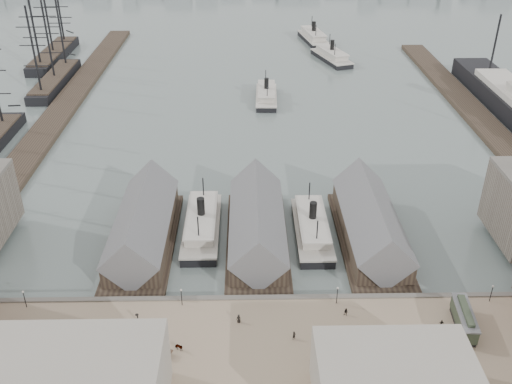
{
  "coord_description": "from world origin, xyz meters",
  "views": [
    {
      "loc": [
        -2.23,
        -92.37,
        75.68
      ],
      "look_at": [
        0.0,
        30.0,
        6.0
      ],
      "focal_mm": 40.0,
      "sensor_mm": 36.0,
      "label": 1
    }
  ],
  "objects_px": {
    "horse_cart_center": "(174,349)",
    "horse_cart_left": "(16,325)",
    "horse_cart_right": "(385,352)",
    "tram": "(464,320)",
    "ferry_docked_west": "(202,224)"
  },
  "relations": [
    {
      "from": "horse_cart_left",
      "to": "horse_cart_center",
      "type": "relative_size",
      "value": 0.98
    },
    {
      "from": "tram",
      "to": "horse_cart_center",
      "type": "relative_size",
      "value": 2.29
    },
    {
      "from": "horse_cart_right",
      "to": "horse_cart_center",
      "type": "bearing_deg",
      "value": 82.53
    },
    {
      "from": "ferry_docked_west",
      "to": "horse_cart_left",
      "type": "distance_m",
      "value": 46.73
    },
    {
      "from": "tram",
      "to": "horse_cart_left",
      "type": "relative_size",
      "value": 2.32
    },
    {
      "from": "tram",
      "to": "horse_cart_right",
      "type": "bearing_deg",
      "value": -152.45
    },
    {
      "from": "horse_cart_center",
      "to": "horse_cart_right",
      "type": "relative_size",
      "value": 1.04
    },
    {
      "from": "ferry_docked_west",
      "to": "tram",
      "type": "bearing_deg",
      "value": -35.34
    },
    {
      "from": "horse_cart_center",
      "to": "horse_cart_right",
      "type": "distance_m",
      "value": 36.68
    },
    {
      "from": "horse_cart_center",
      "to": "horse_cart_left",
      "type": "bearing_deg",
      "value": 102.71
    },
    {
      "from": "horse_cart_left",
      "to": "horse_cart_center",
      "type": "distance_m",
      "value": 30.37
    },
    {
      "from": "ferry_docked_west",
      "to": "horse_cart_right",
      "type": "relative_size",
      "value": 6.0
    },
    {
      "from": "ferry_docked_west",
      "to": "tram",
      "type": "distance_m",
      "value": 61.56
    },
    {
      "from": "tram",
      "to": "horse_cart_left",
      "type": "bearing_deg",
      "value": -175.5
    },
    {
      "from": "horse_cart_center",
      "to": "tram",
      "type": "bearing_deg",
      "value": -59.12
    }
  ]
}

